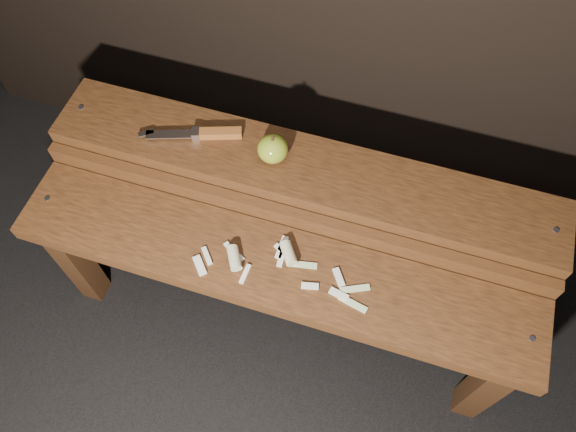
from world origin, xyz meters
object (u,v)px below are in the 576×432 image
(bench_rear_tier, at_px, (301,187))
(knife, at_px, (207,134))
(bench_front_tier, at_px, (272,281))
(apple, at_px, (273,149))

(bench_rear_tier, distance_m, knife, 0.25)
(bench_front_tier, relative_size, knife, 5.10)
(knife, bearing_deg, bench_front_tier, -45.88)
(bench_rear_tier, distance_m, apple, 0.14)
(bench_front_tier, distance_m, knife, 0.37)
(bench_rear_tier, bearing_deg, bench_front_tier, -90.00)
(bench_rear_tier, xyz_separation_m, knife, (-0.24, 0.02, 0.10))
(apple, height_order, knife, apple)
(bench_front_tier, bearing_deg, knife, 134.12)
(knife, bearing_deg, bench_rear_tier, -3.93)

